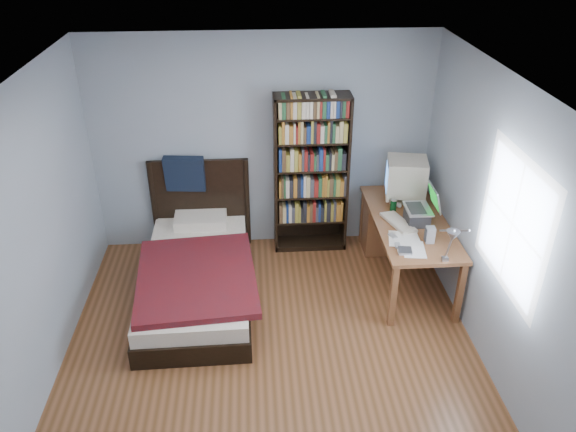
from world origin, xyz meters
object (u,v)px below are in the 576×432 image
object	(u,v)px
desk_lamp	(452,238)
speaker	(430,235)
desk	(397,224)
bookshelf	(311,175)
crt_monitor	(405,177)
soda_can	(393,205)
bed	(197,270)
keyboard	(398,223)
laptop	(419,213)

from	to	relation	value
desk_lamp	speaker	bearing A→B (deg)	84.92
desk	speaker	size ratio (longest dim) A/B	9.98
speaker	bookshelf	xyz separation A→B (m)	(-1.04, 1.18, 0.12)
crt_monitor	speaker	world-z (taller)	crt_monitor
soda_can	bed	distance (m)	2.20
keyboard	bed	xyz separation A→B (m)	(-2.10, 0.00, -0.49)
desk	bed	xyz separation A→B (m)	(-2.24, -0.53, -0.17)
speaker	bed	world-z (taller)	bed
desk_lamp	keyboard	bearing A→B (deg)	98.53
laptop	soda_can	xyz separation A→B (m)	(-0.20, 0.27, -0.05)
crt_monitor	speaker	xyz separation A→B (m)	(0.04, -0.89, -0.20)
bookshelf	laptop	bearing A→B (deg)	-37.57
laptop	soda_can	distance (m)	0.34
soda_can	speaker	bearing A→B (deg)	-72.66
bookshelf	soda_can	bearing A→B (deg)	-32.09
keyboard	bed	size ratio (longest dim) A/B	0.21
speaker	bookshelf	size ratio (longest dim) A/B	0.09
keyboard	bed	world-z (taller)	bed
crt_monitor	bookshelf	distance (m)	1.04
crt_monitor	keyboard	distance (m)	0.61
desk_lamp	speaker	xyz separation A→B (m)	(0.06, 0.67, -0.38)
crt_monitor	laptop	bearing A→B (deg)	-86.17
desk_lamp	laptop	bearing A→B (deg)	87.04
crt_monitor	desk_lamp	size ratio (longest dim) A/B	0.87
desk_lamp	soda_can	world-z (taller)	desk_lamp
desk_lamp	bed	distance (m)	2.66
soda_can	crt_monitor	bearing A→B (deg)	55.00
desk_lamp	speaker	world-z (taller)	desk_lamp
keyboard	desk	bearing A→B (deg)	55.81
laptop	bed	distance (m)	2.38
desk	bookshelf	xyz separation A→B (m)	(-0.97, 0.28, 0.52)
bed	speaker	bearing A→B (deg)	-9.06
crt_monitor	bed	world-z (taller)	crt_monitor
crt_monitor	bookshelf	size ratio (longest dim) A/B	0.27
speaker	desk	bearing A→B (deg)	96.72
crt_monitor	soda_can	bearing A→B (deg)	-125.00
laptop	soda_can	size ratio (longest dim) A/B	3.31
crt_monitor	speaker	distance (m)	0.92
laptop	keyboard	size ratio (longest dim) A/B	0.90
laptop	speaker	distance (m)	0.39
desk	soda_can	xyz separation A→B (m)	(-0.13, -0.25, 0.37)
crt_monitor	desk_lamp	distance (m)	1.58
desk	keyboard	distance (m)	0.64
speaker	soda_can	bearing A→B (deg)	109.44
laptop	bed	xyz separation A→B (m)	(-2.31, -0.02, -0.59)
crt_monitor	keyboard	bearing A→B (deg)	-108.55
crt_monitor	soda_can	size ratio (longest dim) A/B	4.04
soda_can	bookshelf	world-z (taller)	bookshelf
keyboard	soda_can	world-z (taller)	soda_can
laptop	soda_can	world-z (taller)	laptop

